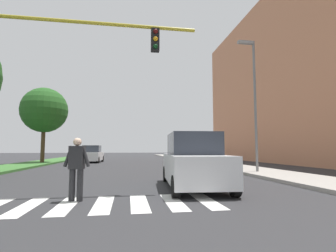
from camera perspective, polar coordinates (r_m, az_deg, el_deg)
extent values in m
plane|color=#2D2D30|center=(28.42, -10.32, -7.91)|extent=(140.00, 140.00, 0.00)
cube|color=silver|center=(7.25, -29.21, -15.55)|extent=(0.45, 2.20, 0.01)
cube|color=silver|center=(7.01, -21.99, -16.21)|extent=(0.45, 2.20, 0.01)
cube|color=silver|center=(6.87, -14.34, -16.65)|extent=(0.45, 2.20, 0.01)
cube|color=silver|center=(6.85, -6.49, -16.80)|extent=(0.45, 2.20, 0.01)
cube|color=silver|center=(6.95, 1.27, -16.66)|extent=(0.45, 2.20, 0.01)
cube|color=silver|center=(7.17, 8.66, -16.26)|extent=(0.45, 2.20, 0.01)
cube|color=#386B2D|center=(27.68, -26.69, -7.37)|extent=(3.12, 64.00, 0.15)
cylinder|color=#4C3823|center=(26.86, -26.30, -3.38)|extent=(0.36, 0.36, 3.67)
sphere|color=#23561E|center=(27.11, -26.03, 3.23)|extent=(4.30, 4.30, 4.30)
cube|color=#9E9991|center=(27.51, 7.21, -7.89)|extent=(3.00, 64.00, 0.15)
cylinder|color=gold|center=(9.62, -24.01, 20.92)|extent=(9.30, 0.12, 0.12)
cube|color=black|center=(9.17, -2.92, 18.69)|extent=(0.28, 0.20, 0.80)
sphere|color=#4C0C0C|center=(9.17, -2.82, 20.48)|extent=(0.16, 0.16, 0.16)
sphere|color=#F2A519|center=(9.06, -2.83, 19.00)|extent=(0.16, 0.16, 0.16)
sphere|color=#0F3F19|center=(8.96, -2.84, 17.48)|extent=(0.16, 0.16, 0.16)
cylinder|color=slate|center=(15.33, 19.04, 4.53)|extent=(0.14, 0.14, 7.50)
cube|color=gray|center=(16.11, 16.99, 17.52)|extent=(0.90, 0.24, 0.16)
cylinder|color=#262628|center=(7.35, -19.17, -12.43)|extent=(0.19, 0.19, 0.85)
cylinder|color=#262628|center=(7.44, -20.77, -12.30)|extent=(0.19, 0.19, 0.85)
cube|color=#262628|center=(7.33, -19.80, -6.66)|extent=(0.42, 0.32, 0.62)
cylinder|color=#262628|center=(7.24, -18.04, -6.49)|extent=(0.28, 0.15, 0.58)
cylinder|color=#262628|center=(7.43, -21.50, -6.35)|extent=(0.28, 0.15, 0.58)
sphere|color=beige|center=(7.33, -19.69, -3.38)|extent=(0.26, 0.26, 0.22)
cube|color=silver|center=(9.34, 5.81, -9.38)|extent=(2.24, 4.73, 0.96)
cube|color=#2D333D|center=(9.55, 5.50, -4.04)|extent=(1.86, 2.65, 0.79)
cylinder|color=black|center=(7.82, 14.83, -12.87)|extent=(0.27, 0.65, 0.64)
cylinder|color=black|center=(7.44, 1.72, -13.44)|extent=(0.27, 0.65, 0.64)
cylinder|color=black|center=(11.36, 8.48, -10.53)|extent=(0.27, 0.65, 0.64)
cylinder|color=black|center=(11.10, -0.46, -10.72)|extent=(0.27, 0.65, 0.64)
cube|color=silver|center=(27.81, -16.66, -6.52)|extent=(1.98, 4.27, 0.85)
cube|color=#2D333D|center=(27.59, -16.69, -4.93)|extent=(1.68, 1.95, 0.69)
cylinder|color=black|center=(29.59, -17.75, -7.02)|extent=(0.24, 0.65, 0.64)
cylinder|color=black|center=(29.33, -14.51, -7.12)|extent=(0.24, 0.65, 0.64)
cylinder|color=black|center=(26.35, -19.09, -7.24)|extent=(0.24, 0.65, 0.64)
cylinder|color=black|center=(26.06, -15.46, -7.36)|extent=(0.24, 0.65, 0.64)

